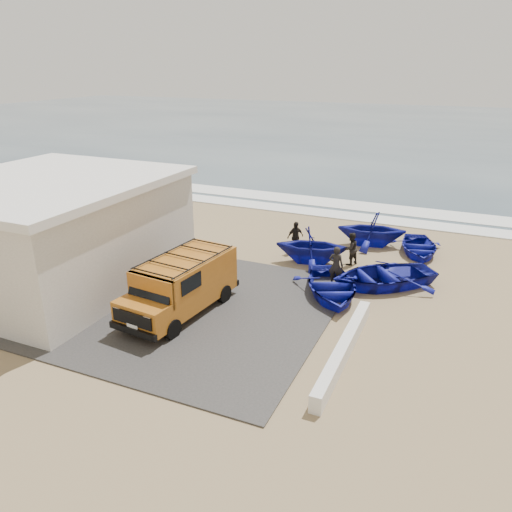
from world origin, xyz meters
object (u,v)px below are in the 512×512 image
(fisherman_front, at_px, (336,266))
(fisherman_middle, at_px, (351,249))
(boat_mid_right, at_px, (419,247))
(fisherman_back, at_px, (295,237))
(boat_near_right, at_px, (382,275))
(parapet, at_px, (344,349))
(van, at_px, (182,283))
(boat_mid_left, at_px, (312,245))
(building, at_px, (51,231))
(boat_far_left, at_px, (372,229))
(boat_near_left, at_px, (331,286))

(fisherman_front, height_order, fisherman_middle, fisherman_front)
(boat_mid_right, bearing_deg, fisherman_middle, -149.54)
(fisherman_back, bearing_deg, boat_near_right, -79.33)
(boat_near_right, bearing_deg, parapet, -38.99)
(van, distance_m, boat_mid_left, 7.07)
(fisherman_back, bearing_deg, building, 168.81)
(fisherman_middle, bearing_deg, boat_mid_left, -37.90)
(boat_near_right, height_order, fisherman_back, fisherman_back)
(boat_far_left, bearing_deg, van, -37.04)
(van, height_order, boat_far_left, van)
(boat_far_left, height_order, fisherman_front, boat_far_left)
(boat_mid_left, height_order, fisherman_front, boat_mid_left)
(boat_near_right, bearing_deg, boat_far_left, 158.88)
(fisherman_front, bearing_deg, boat_near_left, 99.87)
(boat_near_right, distance_m, fisherman_front, 1.94)
(boat_mid_left, bearing_deg, boat_far_left, -43.09)
(van, xyz_separation_m, boat_near_left, (4.61, 3.47, -0.72))
(boat_near_left, distance_m, boat_mid_right, 6.65)
(boat_far_left, relative_size, fisherman_middle, 2.20)
(boat_near_left, height_order, boat_far_left, boat_far_left)
(boat_near_left, bearing_deg, parapet, -93.71)
(boat_mid_left, xyz_separation_m, fisherman_middle, (1.67, 0.55, -0.10))
(parapet, height_order, fisherman_middle, fisherman_middle)
(boat_mid_left, distance_m, fisherman_front, 2.49)
(parapet, xyz_separation_m, fisherman_back, (-4.48, 8.13, 0.48))
(fisherman_front, bearing_deg, building, 23.79)
(boat_mid_left, xyz_separation_m, fisherman_front, (1.64, -1.88, -0.02))
(parapet, relative_size, boat_mid_right, 1.76)
(fisherman_front, xyz_separation_m, fisherman_back, (-2.78, 2.93, -0.07))
(fisherman_middle, height_order, fisherman_back, fisherman_back)
(van, distance_m, fisherman_back, 7.72)
(fisherman_front, bearing_deg, van, 48.36)
(boat_near_right, bearing_deg, building, -107.01)
(building, height_order, fisherman_back, building)
(building, distance_m, parapet, 12.68)
(boat_mid_right, bearing_deg, boat_far_left, 159.04)
(fisherman_middle, bearing_deg, boat_mid_right, 167.63)
(parapet, distance_m, fisherman_back, 9.30)
(fisherman_front, bearing_deg, fisherman_middle, -88.18)
(boat_near_right, xyz_separation_m, boat_mid_left, (-3.43, 1.23, 0.39))
(van, height_order, fisherman_front, van)
(boat_near_right, relative_size, boat_mid_right, 1.28)
(boat_mid_right, height_order, fisherman_back, fisherman_back)
(boat_mid_right, distance_m, fisherman_back, 5.88)
(van, relative_size, boat_near_right, 1.17)
(boat_near_left, xyz_separation_m, boat_far_left, (0.22, 6.44, 0.46))
(fisherman_front, height_order, fisherman_back, fisherman_front)
(building, height_order, fisherman_front, building)
(parapet, height_order, fisherman_back, fisherman_back)
(building, height_order, parapet, building)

